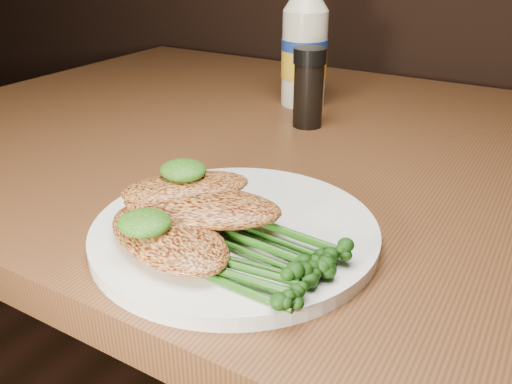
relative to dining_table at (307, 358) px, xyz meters
The scene contains 10 objects.
dining_table is the anchor object (origin of this frame).
plate 0.47m from the dining_table, 81.63° to the right, with size 0.25×0.25×0.01m, color white.
chicken_front 0.51m from the dining_table, 87.62° to the right, with size 0.14×0.07×0.02m, color #C98340.
chicken_mid 0.50m from the dining_table, 86.77° to the right, with size 0.14×0.07×0.02m, color #C98340.
chicken_back 0.49m from the dining_table, 92.29° to the right, with size 0.12×0.06×0.02m, color #C98340.
pesto_front 0.53m from the dining_table, 89.60° to the right, with size 0.04×0.04×0.02m, color #143708.
pesto_back 0.50m from the dining_table, 93.47° to the right, with size 0.04×0.04×0.02m, color #143708.
broccolini_bundle 0.51m from the dining_table, 73.33° to the right, with size 0.12×0.09×0.02m, color #1E5111, non-canonical shape.
mayo_bottle 0.50m from the dining_table, 123.86° to the left, with size 0.07×0.07×0.20m, color white, non-canonical shape.
pepper_grinder 0.43m from the dining_table, 131.32° to the left, with size 0.04×0.04×0.11m, color black, non-canonical shape.
Camera 1 is at (0.26, 0.45, 0.99)m, focal length 37.25 mm.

